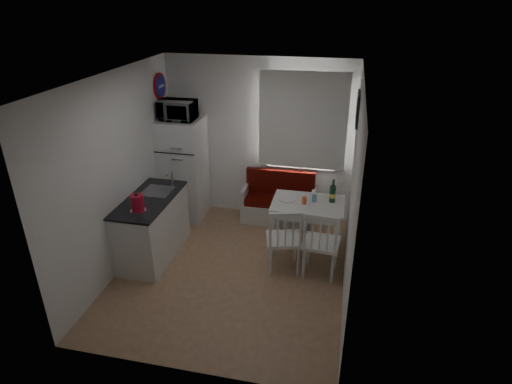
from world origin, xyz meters
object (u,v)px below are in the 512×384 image
kitchen_counter (152,226)px  bench (279,206)px  kettle (137,203)px  wine_bottle (333,191)px  dining_table (308,208)px  chair_left (283,234)px  chair_right (321,238)px  fridge (183,169)px  microwave (178,110)px

kitchen_counter → bench: size_ratio=1.12×
kettle → wine_bottle: size_ratio=0.78×
dining_table → kettle: bearing=-154.1°
wine_bottle → chair_left: bearing=-126.9°
bench → kettle: 2.45m
dining_table → chair_right: (0.25, -0.67, -0.07)m
chair_left → wine_bottle: 1.02m
fridge → microwave: bearing=-90.0°
chair_left → microwave: bearing=131.8°
chair_left → fridge: size_ratio=0.33×
microwave → wine_bottle: bearing=-11.2°
fridge → chair_left: bearing=-35.1°
chair_right → kettle: kettle is taller
wine_bottle → kitchen_counter: bearing=-163.8°
fridge → wine_bottle: 2.49m
fridge → microwave: microwave is taller
kitchen_counter → dining_table: kitchen_counter is taller
chair_left → kettle: kettle is taller
kitchen_counter → kettle: (0.05, -0.41, 0.58)m
dining_table → wine_bottle: wine_bottle is taller
dining_table → microwave: microwave is taller
bench → dining_table: (0.53, -0.74, 0.39)m
chair_left → fridge: bearing=130.7°
bench → wine_bottle: size_ratio=3.47×
fridge → kettle: 1.66m
bench → chair_left: (0.28, -1.41, 0.32)m
chair_right → dining_table: bearing=115.2°
chair_left → fridge: 2.28m
kettle → dining_table: bearing=26.2°
chair_right → fridge: (-2.35, 1.30, 0.23)m
bench → wine_bottle: 1.25m
chair_right → kettle: (-2.32, -0.35, 0.43)m
chair_right → wine_bottle: wine_bottle is taller
chair_left → microwave: (-1.85, 1.25, 1.22)m
fridge → wine_bottle: (2.43, -0.53, 0.09)m
bench → fridge: (-1.57, -0.11, 0.56)m
chair_right → wine_bottle: bearing=89.0°
microwave → kettle: microwave is taller
microwave → kettle: bearing=-88.9°
wine_bottle → microwave: bearing=168.8°
wine_bottle → dining_table: bearing=-163.1°
kitchen_counter → chair_right: size_ratio=2.51×
chair_right → fridge: bearing=155.8°
fridge → wine_bottle: bearing=-12.3°
bench → chair_right: chair_right is taller
dining_table → fridge: 2.20m
chair_right → microwave: size_ratio=0.97×
bench → kitchen_counter: bearing=-139.6°
dining_table → fridge: size_ratio=0.61×
kettle → wine_bottle: kettle is taller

